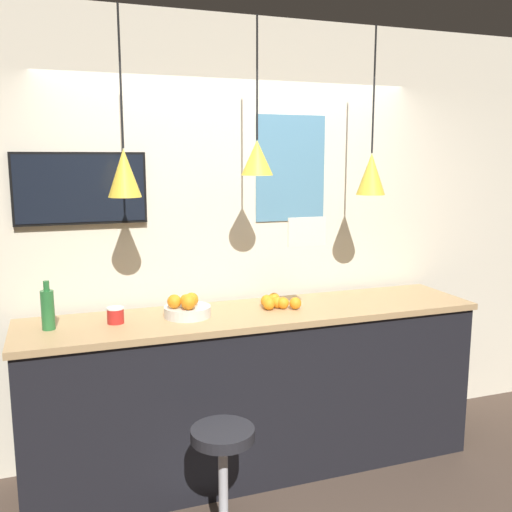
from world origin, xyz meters
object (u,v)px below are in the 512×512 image
Objects in this scene: fruit_bowl at (187,308)px; mounted_tv at (81,189)px; juice_bottle at (48,309)px; bar_stool at (223,476)px; spread_jar at (115,315)px.

fruit_bowl is 0.97m from mounted_tv.
juice_bottle is (-0.78, 0.01, 0.06)m from fruit_bowl.
fruit_bowl is (-0.02, 0.67, 0.72)m from bar_stool.
juice_bottle is 0.37m from spread_jar.
fruit_bowl is 2.86× the size of spread_jar.
fruit_bowl is 0.42m from spread_jar.
bar_stool is 0.99m from fruit_bowl.
spread_jar is at bearing 178.68° from fruit_bowl.
mounted_tv is (-0.14, 0.35, 0.71)m from spread_jar.
mounted_tv is at bearing 119.47° from bar_stool.
juice_bottle is at bearing 179.30° from fruit_bowl.
bar_stool is 1.08m from spread_jar.
spread_jar is (-0.44, 0.68, 0.71)m from bar_stool.
bar_stool is 1.32m from juice_bottle.
spread_jar is (0.36, 0.00, -0.07)m from juice_bottle.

